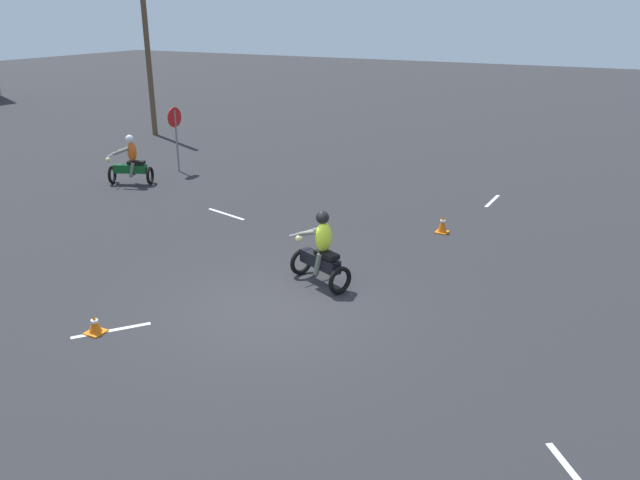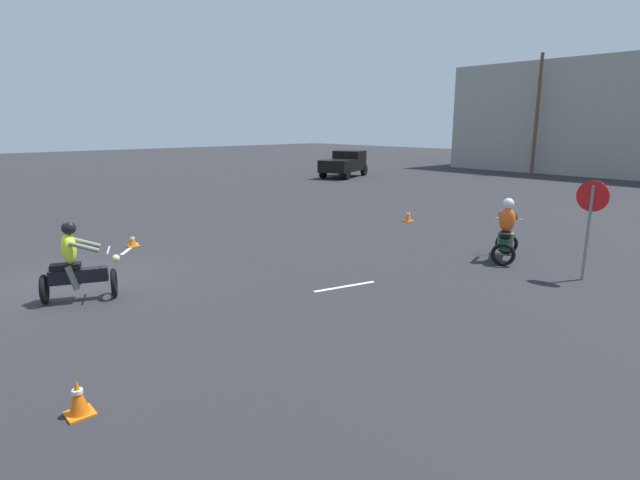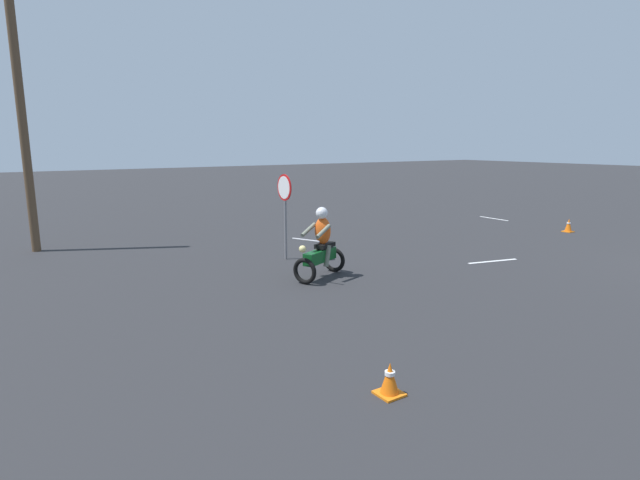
{
  "view_description": "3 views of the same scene",
  "coord_description": "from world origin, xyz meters",
  "px_view_note": "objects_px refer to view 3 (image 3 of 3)",
  "views": [
    {
      "loc": [
        -9.32,
        -5.95,
        5.56
      ],
      "look_at": [
        1.49,
        -0.23,
        1.0
      ],
      "focal_mm": 35.0,
      "sensor_mm": 36.0,
      "label": 1
    },
    {
      "loc": [
        11.99,
        -3.02,
        3.52
      ],
      "look_at": [
        3.59,
        4.47,
        0.9
      ],
      "focal_mm": 28.0,
      "sensor_mm": 36.0,
      "label": 2
    },
    {
      "loc": [
        -3.72,
        15.47,
        3.11
      ],
      "look_at": [
        5.69,
        9.17,
        0.9
      ],
      "focal_mm": 28.0,
      "sensor_mm": 36.0,
      "label": 3
    }
  ],
  "objects_px": {
    "motorcycle_rider_background": "(321,247)",
    "stop_sign": "(285,199)",
    "traffic_cone_mid_left": "(569,226)",
    "traffic_cone_mid_center": "(390,379)",
    "utility_pole_near": "(22,117)"
  },
  "relations": [
    {
      "from": "motorcycle_rider_background",
      "to": "traffic_cone_mid_left",
      "type": "xyz_separation_m",
      "value": [
        0.17,
        -10.7,
        -0.5
      ]
    },
    {
      "from": "traffic_cone_mid_center",
      "to": "traffic_cone_mid_left",
      "type": "xyz_separation_m",
      "value": [
        5.28,
        -13.09,
        0.02
      ]
    },
    {
      "from": "motorcycle_rider_background",
      "to": "traffic_cone_mid_left",
      "type": "height_order",
      "value": "motorcycle_rider_background"
    },
    {
      "from": "motorcycle_rider_background",
      "to": "stop_sign",
      "type": "relative_size",
      "value": 0.72
    },
    {
      "from": "stop_sign",
      "to": "utility_pole_near",
      "type": "distance_m",
      "value": 7.74
    },
    {
      "from": "motorcycle_rider_background",
      "to": "traffic_cone_mid_center",
      "type": "distance_m",
      "value": 5.67
    },
    {
      "from": "stop_sign",
      "to": "traffic_cone_mid_left",
      "type": "height_order",
      "value": "stop_sign"
    },
    {
      "from": "traffic_cone_mid_left",
      "to": "utility_pole_near",
      "type": "bearing_deg",
      "value": 66.78
    },
    {
      "from": "traffic_cone_mid_left",
      "to": "utility_pole_near",
      "type": "xyz_separation_m",
      "value": [
        6.86,
        16.0,
        3.58
      ]
    },
    {
      "from": "stop_sign",
      "to": "utility_pole_near",
      "type": "xyz_separation_m",
      "value": [
        4.95,
        5.54,
        2.17
      ]
    },
    {
      "from": "motorcycle_rider_background",
      "to": "utility_pole_near",
      "type": "bearing_deg",
      "value": 12.49
    },
    {
      "from": "stop_sign",
      "to": "traffic_cone_mid_left",
      "type": "xyz_separation_m",
      "value": [
        -1.91,
        -10.46,
        -1.4
      ]
    },
    {
      "from": "stop_sign",
      "to": "utility_pole_near",
      "type": "height_order",
      "value": "utility_pole_near"
    },
    {
      "from": "traffic_cone_mid_left",
      "to": "traffic_cone_mid_center",
      "type": "bearing_deg",
      "value": 111.95
    },
    {
      "from": "stop_sign",
      "to": "motorcycle_rider_background",
      "type": "bearing_deg",
      "value": 173.45
    }
  ]
}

